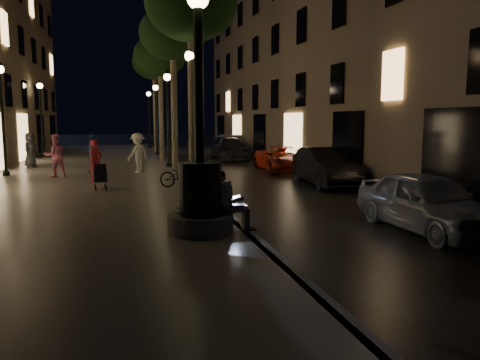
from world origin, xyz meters
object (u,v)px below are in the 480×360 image
object	(u,v)px
lamp_curb_a	(191,100)
pedestrian_red	(96,161)
fountain_lamppost	(200,185)
stroller	(100,175)
lamp_curb_d	(149,111)
car_rear	(229,149)
lamp_curb_c	(156,109)
pedestrian_pink	(55,156)
pedestrian_white	(138,153)
car_front	(427,202)
car_fifth	(232,145)
pedestrian_dark	(30,150)
lamp_left_c	(41,109)
pedestrian_blue	(93,153)
bicycle	(182,176)
seated_man_laptop	(228,199)
tree_near	(191,6)
lamp_left_b	(2,104)
tree_third	(160,57)
lamp_curb_b	(168,106)
car_third	(283,159)
tree_far	(154,63)
car_second	(327,167)
tree_second	(173,35)

from	to	relation	value
lamp_curb_a	pedestrian_red	xyz separation A→B (m)	(-3.26, 2.85, -2.23)
fountain_lamppost	stroller	xyz separation A→B (m)	(-2.32, 6.77, -0.51)
lamp_curb_d	car_rear	bearing A→B (deg)	-67.04
lamp_curb_c	fountain_lamppost	bearing A→B (deg)	-91.82
lamp_curb_d	pedestrian_pink	distance (m)	19.85
pedestrian_red	pedestrian_white	distance (m)	3.33
car_front	car_fifth	bearing A→B (deg)	86.05
lamp_curb_c	pedestrian_dark	distance (m)	9.62
lamp_curb_a	lamp_left_c	size ratio (longest dim) A/B	1.00
pedestrian_blue	bicycle	xyz separation A→B (m)	(3.31, -5.86, -0.43)
lamp_curb_c	pedestrian_pink	bearing A→B (deg)	-114.08
seated_man_laptop	tree_near	size ratio (longest dim) A/B	0.18
car_fifth	pedestrian_blue	size ratio (longest dim) A/B	2.53
lamp_left_b	pedestrian_dark	world-z (taller)	lamp_left_b
tree_near	tree_third	world-z (taller)	tree_near
seated_man_laptop	lamp_curb_c	bearing A→B (deg)	89.77
lamp_curb_b	car_fifth	xyz separation A→B (m)	(5.50, 9.33, -2.51)
pedestrian_dark	car_third	bearing A→B (deg)	-82.23
tree_near	bicycle	xyz separation A→B (m)	(-0.30, 0.54, -5.59)
tree_far	lamp_curb_b	world-z (taller)	tree_far
car_fifth	pedestrian_red	bearing A→B (deg)	-125.59
stroller	car_second	distance (m)	8.53
seated_man_laptop	tree_second	world-z (taller)	tree_second
lamp_curb_c	pedestrian_pink	distance (m)	12.35
seated_man_laptop	stroller	xyz separation A→B (m)	(-2.93, 6.77, -0.19)
tree_near	car_rear	xyz separation A→B (m)	(4.35, 13.61, -5.53)
lamp_left_c	pedestrian_red	size ratio (longest dim) A/B	2.97
lamp_curb_b	car_second	xyz separation A→B (m)	(5.50, -6.81, -2.49)
lamp_curb_b	lamp_left_b	xyz separation A→B (m)	(-7.10, -2.00, 0.00)
lamp_curb_a	car_front	xyz separation A→B (m)	(4.55, -6.39, -2.54)
pedestrian_white	lamp_curb_b	bearing A→B (deg)	-167.19
fountain_lamppost	bicycle	xyz separation A→B (m)	(0.45, 6.54, -0.57)
tree_near	tree_second	world-z (taller)	tree_second
fountain_lamppost	car_third	distance (m)	13.82
lamp_curb_d	lamp_left_b	world-z (taller)	same
pedestrian_red	pedestrian_white	bearing A→B (deg)	13.37
fountain_lamppost	lamp_curb_d	xyz separation A→B (m)	(0.70, 30.00, 2.02)
lamp_left_c	car_rear	size ratio (longest dim) A/B	0.99
car_third	pedestrian_white	size ratio (longest dim) A/B	2.53
tree_third	pedestrian_blue	xyz separation A→B (m)	(-3.57, -5.60, -5.07)
tree_near	stroller	size ratio (longest dim) A/B	7.24
tree_far	lamp_curb_c	bearing A→B (deg)	-92.29
fountain_lamppost	pedestrian_red	xyz separation A→B (m)	(-2.56, 8.85, -0.20)
bicycle	tree_far	bearing A→B (deg)	26.01
car_fifth	bicycle	xyz separation A→B (m)	(-5.75, -16.79, -0.08)
lamp_curb_d	lamp_left_c	size ratio (longest dim) A/B	1.00
tree_second	pedestrian_pink	world-z (taller)	tree_second
lamp_left_b	car_fifth	bearing A→B (deg)	41.96
pedestrian_pink	pedestrian_dark	world-z (taller)	pedestrian_pink
tree_far	lamp_left_b	size ratio (longest dim) A/B	1.56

